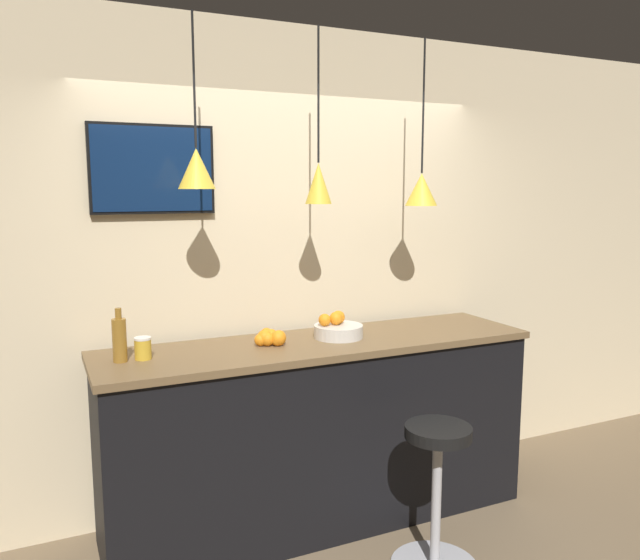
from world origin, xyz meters
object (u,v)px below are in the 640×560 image
at_px(bar_stool, 437,483).
at_px(fruit_bowl, 338,329).
at_px(mounted_tv, 153,169).
at_px(juice_bottle, 119,339).
at_px(spread_jar, 143,348).

xyz_separation_m(bar_stool, fruit_bowl, (-0.20, 0.72, 0.67)).
distance_m(bar_stool, fruit_bowl, 1.00).
bearing_deg(mounted_tv, juice_bottle, -126.04).
distance_m(fruit_bowl, spread_jar, 1.10).
relative_size(bar_stool, juice_bottle, 2.81).
xyz_separation_m(bar_stool, spread_jar, (-1.31, 0.72, 0.67)).
bearing_deg(spread_jar, juice_bottle, 180.00).
bearing_deg(fruit_bowl, juice_bottle, -179.84).
height_order(fruit_bowl, juice_bottle, juice_bottle).
relative_size(bar_stool, fruit_bowl, 2.69).
xyz_separation_m(fruit_bowl, mounted_tv, (-0.96, 0.35, 0.91)).
bearing_deg(mounted_tv, spread_jar, -112.37).
distance_m(juice_bottle, spread_jar, 0.13).
bearing_deg(juice_bottle, fruit_bowl, 0.16).
bearing_deg(fruit_bowl, bar_stool, -74.24).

